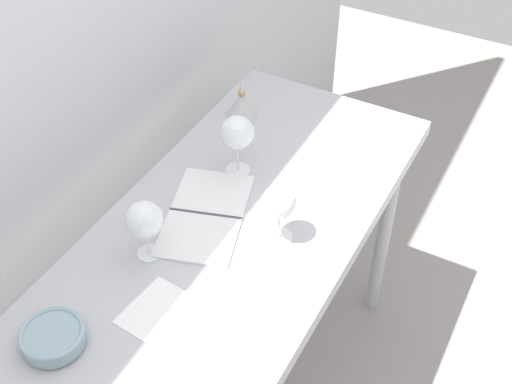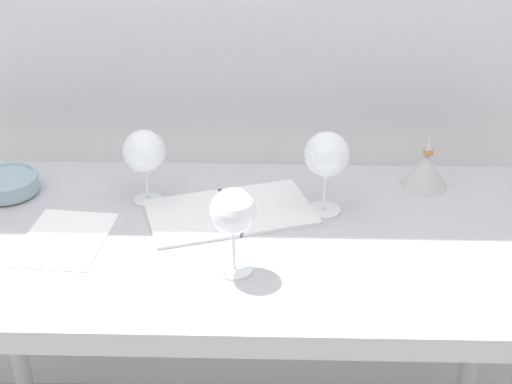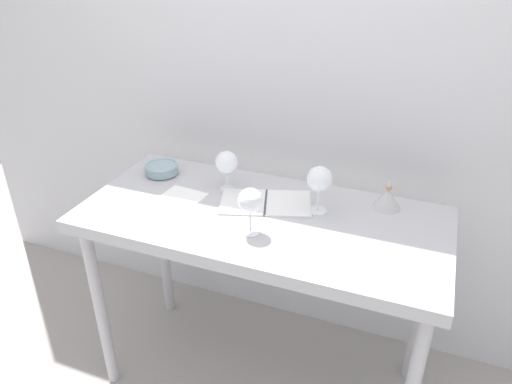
{
  "view_description": "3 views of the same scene",
  "coord_description": "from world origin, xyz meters",
  "px_view_note": "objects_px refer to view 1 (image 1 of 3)",
  "views": [
    {
      "loc": [
        -1.11,
        -0.68,
        2.18
      ],
      "look_at": [
        0.06,
        -0.04,
        0.98
      ],
      "focal_mm": 47.44,
      "sensor_mm": 36.0,
      "label": 1
    },
    {
      "loc": [
        0.08,
        -1.26,
        1.69
      ],
      "look_at": [
        0.04,
        0.04,
        0.97
      ],
      "focal_mm": 49.48,
      "sensor_mm": 36.0,
      "label": 2
    },
    {
      "loc": [
        0.55,
        -1.49,
        1.86
      ],
      "look_at": [
        -0.03,
        0.01,
        0.98
      ],
      "focal_mm": 34.05,
      "sensor_mm": 36.0,
      "label": 3
    }
  ],
  "objects_px": {
    "wine_glass_far_right": "(237,134)",
    "tasting_sheet_upper": "(172,320)",
    "decanter_funnel": "(242,105)",
    "open_notebook": "(206,215)",
    "wine_glass_far_left": "(144,221)",
    "wine_glass_near_center": "(279,203)",
    "tasting_bowl": "(53,337)"
  },
  "relations": [
    {
      "from": "wine_glass_far_right",
      "to": "tasting_sheet_upper",
      "type": "relative_size",
      "value": 0.85
    },
    {
      "from": "decanter_funnel",
      "to": "open_notebook",
      "type": "bearing_deg",
      "value": -162.71
    },
    {
      "from": "open_notebook",
      "to": "wine_glass_far_left",
      "type": "bearing_deg",
      "value": 146.69
    },
    {
      "from": "tasting_sheet_upper",
      "to": "decanter_funnel",
      "type": "distance_m",
      "value": 0.83
    },
    {
      "from": "wine_glass_near_center",
      "to": "wine_glass_far_left",
      "type": "xyz_separation_m",
      "value": [
        -0.21,
        0.27,
        -0.01
      ]
    },
    {
      "from": "open_notebook",
      "to": "wine_glass_near_center",
      "type": "bearing_deg",
      "value": -102.28
    },
    {
      "from": "wine_glass_far_left",
      "to": "tasting_sheet_upper",
      "type": "relative_size",
      "value": 0.78
    },
    {
      "from": "wine_glass_far_left",
      "to": "tasting_bowl",
      "type": "bearing_deg",
      "value": 175.44
    },
    {
      "from": "wine_glass_far_left",
      "to": "decanter_funnel",
      "type": "bearing_deg",
      "value": 7.7
    },
    {
      "from": "tasting_bowl",
      "to": "decanter_funnel",
      "type": "distance_m",
      "value": 0.97
    },
    {
      "from": "wine_glass_far_left",
      "to": "tasting_bowl",
      "type": "height_order",
      "value": "wine_glass_far_left"
    },
    {
      "from": "wine_glass_near_center",
      "to": "decanter_funnel",
      "type": "relative_size",
      "value": 1.28
    },
    {
      "from": "decanter_funnel",
      "to": "tasting_bowl",
      "type": "bearing_deg",
      "value": -176.44
    },
    {
      "from": "wine_glass_near_center",
      "to": "tasting_sheet_upper",
      "type": "distance_m",
      "value": 0.39
    },
    {
      "from": "wine_glass_far_left",
      "to": "open_notebook",
      "type": "distance_m",
      "value": 0.23
    },
    {
      "from": "tasting_bowl",
      "to": "decanter_funnel",
      "type": "height_order",
      "value": "decanter_funnel"
    },
    {
      "from": "wine_glass_far_right",
      "to": "tasting_bowl",
      "type": "relative_size",
      "value": 1.28
    },
    {
      "from": "wine_glass_far_left",
      "to": "decanter_funnel",
      "type": "height_order",
      "value": "wine_glass_far_left"
    },
    {
      "from": "open_notebook",
      "to": "tasting_bowl",
      "type": "xyz_separation_m",
      "value": [
        -0.52,
        0.08,
        0.02
      ]
    },
    {
      "from": "tasting_sheet_upper",
      "to": "tasting_bowl",
      "type": "distance_m",
      "value": 0.27
    },
    {
      "from": "wine_glass_near_center",
      "to": "wine_glass_far_right",
      "type": "height_order",
      "value": "wine_glass_far_right"
    },
    {
      "from": "wine_glass_far_right",
      "to": "wine_glass_far_left",
      "type": "distance_m",
      "value": 0.4
    },
    {
      "from": "tasting_sheet_upper",
      "to": "tasting_bowl",
      "type": "relative_size",
      "value": 1.5
    },
    {
      "from": "tasting_sheet_upper",
      "to": "wine_glass_far_right",
      "type": "bearing_deg",
      "value": 19.09
    },
    {
      "from": "wine_glass_far_left",
      "to": "tasting_sheet_upper",
      "type": "xyz_separation_m",
      "value": [
        -0.15,
        -0.17,
        -0.12
      ]
    },
    {
      "from": "wine_glass_far_left",
      "to": "open_notebook",
      "type": "xyz_separation_m",
      "value": [
        0.19,
        -0.05,
        -0.12
      ]
    },
    {
      "from": "wine_glass_far_right",
      "to": "decanter_funnel",
      "type": "distance_m",
      "value": 0.29
    },
    {
      "from": "tasting_sheet_upper",
      "to": "tasting_bowl",
      "type": "height_order",
      "value": "tasting_bowl"
    },
    {
      "from": "wine_glass_near_center",
      "to": "tasting_sheet_upper",
      "type": "bearing_deg",
      "value": 164.72
    },
    {
      "from": "wine_glass_far_right",
      "to": "tasting_sheet_upper",
      "type": "bearing_deg",
      "value": -166.44
    },
    {
      "from": "open_notebook",
      "to": "wine_glass_far_right",
      "type": "bearing_deg",
      "value": -12.82
    },
    {
      "from": "tasting_bowl",
      "to": "wine_glass_far_left",
      "type": "bearing_deg",
      "value": -4.56
    }
  ]
}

